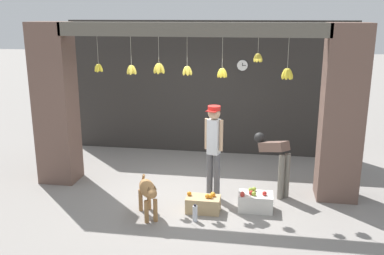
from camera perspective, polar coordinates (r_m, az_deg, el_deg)
name	(u,v)px	position (r m, az deg, el deg)	size (l,w,h in m)	color
ground_plane	(189,194)	(8.02, -0.44, -8.84)	(60.00, 60.00, 0.00)	gray
shop_back_wall	(207,88)	(10.03, 2.01, 5.27)	(6.59, 0.12, 3.09)	#2D2B28
shop_pillar_left	(56,104)	(8.64, -17.72, 2.97)	(0.70, 0.60, 3.09)	brown
shop_pillar_right	(342,114)	(7.85, 19.36, 1.68)	(0.70, 0.60, 3.09)	brown
storefront_awning	(191,33)	(7.45, -0.07, 12.46)	(4.69, 0.29, 0.94)	#5B564C
dog	(148,191)	(7.03, -5.90, -8.46)	(0.52, 0.82, 0.66)	#9E7042
shopkeeper	(214,144)	(7.53, 2.91, -2.26)	(0.33, 0.30, 1.70)	#56565B
worker_stooping	(275,157)	(7.92, 11.05, -3.87)	(0.66, 0.68, 1.08)	#6B665B
fruit_crate_oranges	(203,204)	(7.30, 1.52, -10.14)	(0.57, 0.33, 0.33)	tan
fruit_crate_apples	(255,201)	(7.42, 8.44, -9.72)	(0.58, 0.38, 0.36)	silver
water_bottle	(195,213)	(6.99, 0.41, -11.37)	(0.08, 0.08, 0.29)	silver
wall_clock	(242,65)	(9.81, 6.74, 8.23)	(0.25, 0.03, 0.25)	black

